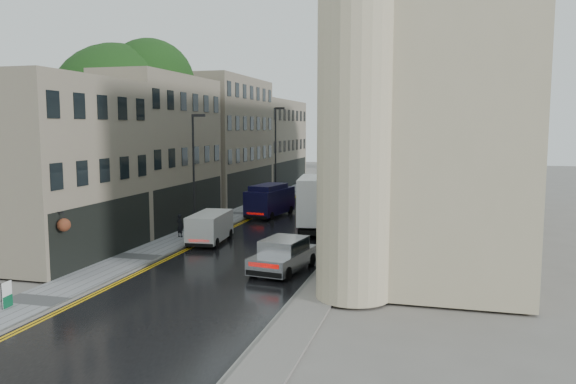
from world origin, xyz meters
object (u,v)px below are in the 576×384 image
at_px(silver_hatchback, 253,259).
at_px(pedestrian, 180,226).
at_px(white_van, 189,231).
at_px(cream_bus, 306,197).
at_px(tree_near, 118,133).
at_px(estate_sign, 7,295).
at_px(white_lorry, 300,207).
at_px(navy_van, 249,202).
at_px(tree_far, 196,139).
at_px(lamp_post_far, 276,154).
at_px(lamp_post_near, 194,175).

xyz_separation_m(silver_hatchback, pedestrian, (-7.71, 7.82, 0.01)).
bearing_deg(white_van, cream_bus, 70.59).
height_order(tree_near, estate_sign, tree_near).
bearing_deg(white_lorry, navy_van, 126.04).
bearing_deg(tree_far, navy_van, -43.29).
bearing_deg(lamp_post_far, navy_van, -75.61).
relative_size(white_van, lamp_post_near, 0.54).
relative_size(tree_far, lamp_post_far, 1.36).
bearing_deg(cream_bus, tree_near, -137.12).
bearing_deg(estate_sign, white_lorry, 60.67).
distance_m(tree_near, navy_van, 11.35).
distance_m(silver_hatchback, estate_sign, 10.88).
bearing_deg(estate_sign, lamp_post_far, 82.01).
bearing_deg(lamp_post_near, pedestrian, -128.34).
relative_size(lamp_post_near, lamp_post_far, 0.88).
bearing_deg(white_van, estate_sign, -103.99).
bearing_deg(cream_bus, white_lorry, -74.34).
relative_size(silver_hatchback, lamp_post_far, 0.50).
height_order(silver_hatchback, estate_sign, silver_hatchback).
distance_m(white_van, lamp_post_near, 4.73).
distance_m(white_van, pedestrian, 2.95).
bearing_deg(tree_near, lamp_post_near, -18.36).
xyz_separation_m(cream_bus, estate_sign, (-5.86, -27.92, -0.82)).
bearing_deg(navy_van, lamp_post_near, -89.35).
bearing_deg(lamp_post_far, white_lorry, -59.72).
distance_m(silver_hatchback, navy_van, 17.74).
xyz_separation_m(white_van, estate_sign, (-2.01, -12.83, -0.37)).
height_order(tree_far, white_van, tree_far).
relative_size(tree_near, lamp_post_near, 1.72).
distance_m(white_van, lamp_post_far, 23.10).
height_order(white_lorry, white_van, white_lorry).
relative_size(silver_hatchback, pedestrian, 3.00).
xyz_separation_m(tree_near, navy_van, (8.20, 5.56, -5.55)).
relative_size(navy_van, estate_sign, 5.20).
relative_size(cream_bus, lamp_post_near, 1.31).
xyz_separation_m(cream_bus, lamp_post_near, (-4.99, -11.74, 2.69)).
bearing_deg(silver_hatchback, tree_far, 128.55).
height_order(cream_bus, lamp_post_near, lamp_post_near).
relative_size(navy_van, pedestrian, 3.53).
bearing_deg(pedestrian, silver_hatchback, 157.20).
distance_m(white_lorry, lamp_post_near, 7.45).
bearing_deg(pedestrian, tree_near, -4.55).
bearing_deg(cream_bus, lamp_post_near, -108.07).
xyz_separation_m(white_lorry, pedestrian, (-7.41, -3.08, -1.10)).
height_order(pedestrian, estate_sign, pedestrian).
xyz_separation_m(cream_bus, pedestrian, (-5.59, -12.71, -0.58)).
height_order(tree_far, estate_sign, tree_far).
xyz_separation_m(tree_near, white_lorry, (13.87, -0.23, -4.96)).
relative_size(white_lorry, pedestrian, 4.88).
xyz_separation_m(silver_hatchback, estate_sign, (-7.98, -7.39, -0.24)).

